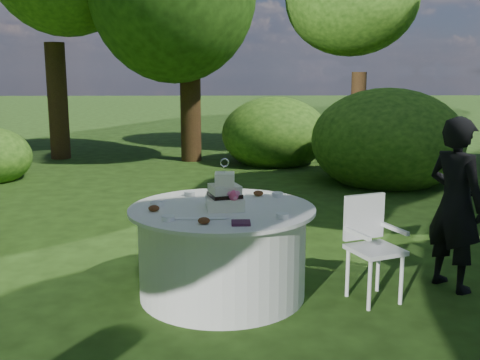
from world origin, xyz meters
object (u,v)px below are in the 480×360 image
Objects in this scene: guest at (455,204)px; cake at (225,195)px; napkins at (241,223)px; chair at (371,239)px; table at (222,251)px.

cake is (-1.99, -0.15, 0.13)m from guest.
chair is (1.09, 0.43, -0.26)m from napkins.
napkins is at bearing -76.35° from cake.
guest is 2.00m from cake.
guest reaches higher than napkins.
chair is at bearing -2.31° from cake.
table is 3.70× the size of cake.
chair is at bearing 76.60° from guest.
chair is (1.23, -0.10, 0.13)m from table.
table is at bearing 115.16° from cake.
table is 0.50m from cake.
cake is at bearing 177.69° from chair.
chair is at bearing -4.69° from table.
cake is at bearing 66.57° from guest.
napkins is 0.09× the size of guest.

